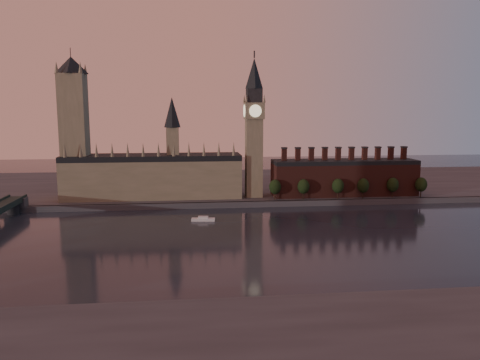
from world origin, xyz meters
name	(u,v)px	position (x,y,z in m)	size (l,w,h in m)	color
ground	(264,242)	(0.00, 0.00, 0.00)	(900.00, 900.00, 0.00)	black
north_bank	(232,185)	(0.00, 178.04, 2.00)	(900.00, 182.00, 4.00)	#4C4C52
palace_of_westminster	(154,174)	(-64.41, 114.91, 21.63)	(130.00, 30.30, 74.00)	gray
victoria_tower	(74,123)	(-120.00, 115.00, 59.09)	(24.00, 24.00, 108.00)	gray
big_ben	(254,126)	(10.00, 110.00, 56.83)	(15.00, 15.00, 107.00)	gray
chimney_block	(344,177)	(80.00, 110.00, 17.82)	(110.00, 25.00, 37.00)	#4E241E
embankment_tree_0	(275,187)	(23.49, 95.03, 13.47)	(8.60, 8.60, 14.88)	black
embankment_tree_1	(303,187)	(44.46, 94.62, 13.47)	(8.60, 8.60, 14.88)	black
embankment_tree_2	(338,186)	(70.27, 94.48, 13.47)	(8.60, 8.60, 14.88)	black
embankment_tree_3	(363,186)	(89.27, 93.87, 13.47)	(8.60, 8.60, 14.88)	black
embankment_tree_4	(393,185)	(112.62, 95.12, 13.47)	(8.60, 8.60, 14.88)	black
embankment_tree_5	(421,185)	(134.17, 93.74, 13.47)	(8.60, 8.60, 14.88)	black
river_boat	(203,219)	(-29.98, 51.67, 1.11)	(14.90, 5.68, 2.91)	silver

